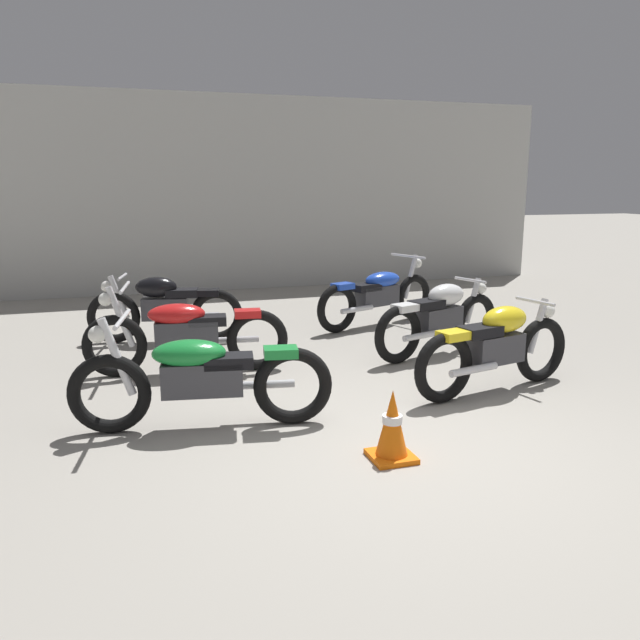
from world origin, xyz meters
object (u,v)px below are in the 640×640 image
(motorcycle_left_row_1, at_px, (186,332))
(motorcycle_left_row_0, at_px, (201,376))
(traffic_cone, at_px, (392,426))
(motorcycle_right_row_1, at_px, (440,317))
(motorcycle_right_row_0, at_px, (496,346))
(motorcycle_left_row_2, at_px, (164,307))
(motorcycle_right_row_2, at_px, (378,294))

(motorcycle_left_row_1, bearing_deg, motorcycle_left_row_0, -91.73)
(traffic_cone, bearing_deg, motorcycle_right_row_1, 55.44)
(motorcycle_left_row_1, bearing_deg, motorcycle_right_row_0, -28.60)
(motorcycle_left_row_0, xyz_separation_m, motorcycle_right_row_0, (2.87, 0.10, 0.01))
(motorcycle_left_row_0, xyz_separation_m, motorcycle_left_row_2, (-0.06, 3.12, 0.01))
(motorcycle_left_row_0, bearing_deg, motorcycle_left_row_2, 91.12)
(motorcycle_left_row_0, height_order, motorcycle_right_row_0, motorcycle_left_row_0)
(motorcycle_left_row_0, relative_size, motorcycle_right_row_2, 1.04)
(motorcycle_left_row_1, distance_m, motorcycle_right_row_0, 3.21)
(motorcycle_left_row_1, xyz_separation_m, motorcycle_right_row_2, (2.88, 1.56, 0.00))
(motorcycle_right_row_1, bearing_deg, motorcycle_right_row_0, -95.44)
(motorcycle_left_row_1, height_order, motorcycle_right_row_0, motorcycle_left_row_1)
(motorcycle_left_row_2, bearing_deg, motorcycle_left_row_0, -88.88)
(motorcycle_left_row_1, bearing_deg, traffic_cone, -65.70)
(motorcycle_left_row_1, relative_size, traffic_cone, 4.01)
(motorcycle_right_row_1, height_order, motorcycle_right_row_2, motorcycle_right_row_2)
(motorcycle_left_row_1, distance_m, motorcycle_right_row_2, 3.27)
(motorcycle_right_row_2, relative_size, traffic_cone, 3.83)
(motorcycle_left_row_0, height_order, motorcycle_left_row_2, motorcycle_left_row_0)
(motorcycle_left_row_1, xyz_separation_m, motorcycle_right_row_0, (2.82, -1.54, 0.01))
(traffic_cone, bearing_deg, motorcycle_right_row_2, 68.49)
(motorcycle_left_row_0, bearing_deg, motorcycle_left_row_1, 88.27)
(motorcycle_right_row_1, distance_m, motorcycle_right_row_2, 1.70)
(motorcycle_right_row_2, xyz_separation_m, traffic_cone, (-1.67, -4.24, -0.19))
(motorcycle_right_row_0, distance_m, traffic_cone, 1.98)
(motorcycle_left_row_0, xyz_separation_m, motorcycle_right_row_2, (2.93, 3.19, 0.00))
(motorcycle_left_row_0, height_order, motorcycle_left_row_1, same)
(motorcycle_right_row_2, bearing_deg, motorcycle_left_row_0, -132.55)
(motorcycle_right_row_0, relative_size, traffic_cone, 3.61)
(motorcycle_left_row_2, relative_size, traffic_cone, 3.61)
(motorcycle_left_row_0, relative_size, traffic_cone, 4.00)
(motorcycle_left_row_1, height_order, motorcycle_right_row_2, same)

